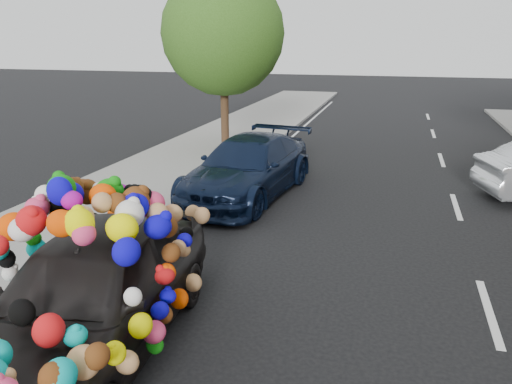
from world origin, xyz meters
TOP-DOWN VIEW (x-y plane):
  - ground at (0.00, 0.00)m, footprint 100.00×100.00m
  - sidewalk at (-4.30, 0.00)m, footprint 4.00×60.00m
  - kerb at (-2.35, 0.00)m, footprint 0.15×60.00m
  - lane_markings at (3.60, 0.00)m, footprint 6.00×50.00m
  - tree_near_sidewalk at (-3.80, 9.50)m, footprint 4.20×4.20m
  - plush_art_car at (-1.44, -2.33)m, footprint 2.65×5.06m
  - navy_sedan at (-1.45, 4.50)m, footprint 2.72×5.32m

SIDE VIEW (x-z plane):
  - ground at x=0.00m, z-range 0.00..0.00m
  - lane_markings at x=3.60m, z-range 0.00..0.01m
  - sidewalk at x=-4.30m, z-range 0.00..0.12m
  - kerb at x=-2.35m, z-range 0.00..0.13m
  - navy_sedan at x=-1.45m, z-range 0.00..1.48m
  - plush_art_car at x=-1.44m, z-range 0.03..2.28m
  - tree_near_sidewalk at x=-3.80m, z-range 0.96..7.09m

